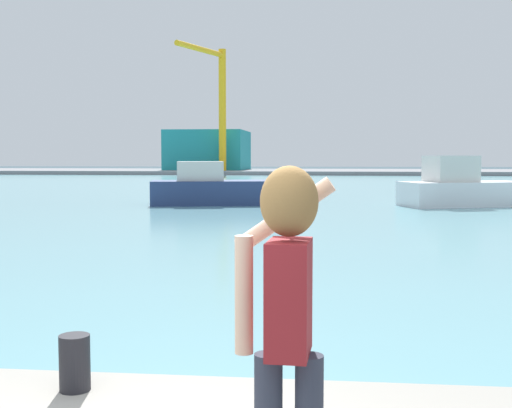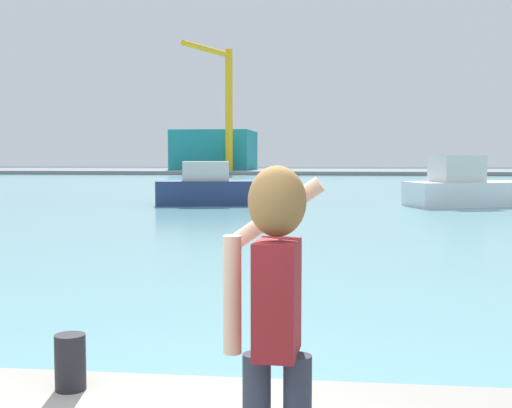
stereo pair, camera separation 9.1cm
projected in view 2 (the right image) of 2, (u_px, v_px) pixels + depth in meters
name	position (u px, v px, depth m)	size (l,w,h in m)	color
ground_plane	(319.00, 187.00, 53.02)	(220.00, 220.00, 0.00)	#334751
harbor_water	(320.00, 186.00, 55.00)	(140.00, 100.00, 0.02)	#6BA8B2
far_shore_dock	(327.00, 172.00, 94.59)	(140.00, 20.00, 0.53)	gray
person_photographer	(275.00, 305.00, 3.22)	(0.53, 0.55, 1.74)	#2D3342
harbor_bollard	(70.00, 362.00, 5.07)	(0.23, 0.23, 0.43)	black
boat_moored	(219.00, 189.00, 33.17)	(6.81, 3.77, 2.15)	navy
boat_moored_2	(467.00, 188.00, 31.96)	(6.49, 4.35, 2.43)	white
warehouse_left	(215.00, 150.00, 98.23)	(11.15, 12.42, 5.69)	teal
port_crane	(224.00, 96.00, 88.48)	(4.69, 10.95, 16.32)	yellow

